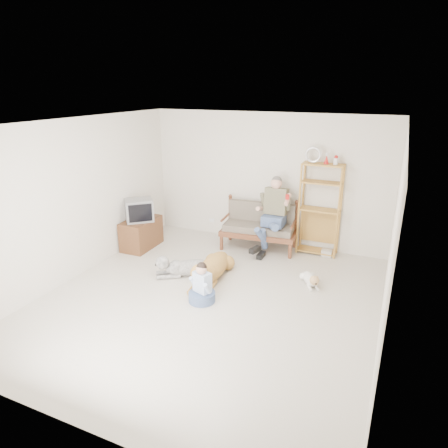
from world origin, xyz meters
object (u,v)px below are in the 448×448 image
at_px(loveseat, 260,225).
at_px(golden_retriever, 211,269).
at_px(etagere, 320,209).
at_px(tv_stand, 141,233).

bearing_deg(loveseat, golden_retriever, -105.23).
bearing_deg(etagere, golden_retriever, -126.70).
relative_size(tv_stand, golden_retriever, 0.55).
relative_size(loveseat, etagere, 0.74).
bearing_deg(loveseat, etagere, 3.70).
bearing_deg(golden_retriever, loveseat, 75.72).
xyz_separation_m(loveseat, etagere, (1.14, 0.19, 0.44)).
height_order(loveseat, etagere, etagere).
xyz_separation_m(tv_stand, golden_retriever, (1.95, -0.76, -0.09)).
xyz_separation_m(loveseat, tv_stand, (-2.24, -0.97, -0.19)).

